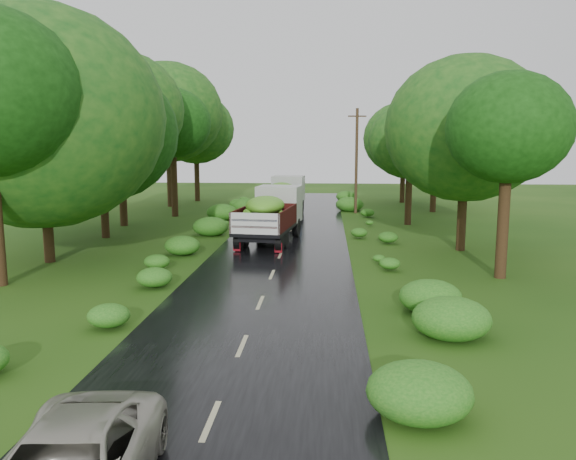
{
  "coord_description": "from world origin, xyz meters",
  "views": [
    {
      "loc": [
        2.16,
        -13.86,
        5.25
      ],
      "look_at": [
        0.59,
        8.88,
        1.7
      ],
      "focal_mm": 35.0,
      "sensor_mm": 36.0,
      "label": 1
    }
  ],
  "objects": [
    {
      "name": "truck_near",
      "position": [
        -0.76,
        15.58,
        1.61
      ],
      "size": [
        3.18,
        7.01,
        2.85
      ],
      "rotation": [
        0.0,
        0.0,
        -0.12
      ],
      "color": "black",
      "rests_on": "ground"
    },
    {
      "name": "utility_pole",
      "position": [
        4.35,
        28.46,
        4.0
      ],
      "size": [
        1.36,
        0.32,
        7.78
      ],
      "rotation": [
        0.0,
        0.0,
        0.17
      ],
      "color": "#382616",
      "rests_on": "ground"
    },
    {
      "name": "truck_far",
      "position": [
        -0.86,
        26.08,
        1.59
      ],
      "size": [
        2.83,
        6.83,
        2.81
      ],
      "rotation": [
        0.0,
        0.0,
        -0.07
      ],
      "color": "black",
      "rests_on": "ground"
    },
    {
      "name": "trees_left",
      "position": [
        -10.15,
        20.18,
        6.67
      ],
      "size": [
        5.84,
        34.5,
        9.61
      ],
      "color": "black",
      "rests_on": "ground"
    },
    {
      "name": "ground",
      "position": [
        0.0,
        0.0,
        0.0
      ],
      "size": [
        120.0,
        120.0,
        0.0
      ],
      "primitive_type": "plane",
      "color": "#1A410E",
      "rests_on": "ground"
    },
    {
      "name": "shrubs",
      "position": [
        0.0,
        14.0,
        0.35
      ],
      "size": [
        11.9,
        44.0,
        0.7
      ],
      "color": "#1D6818",
      "rests_on": "ground"
    },
    {
      "name": "road_lines",
      "position": [
        0.0,
        6.0,
        0.02
      ],
      "size": [
        0.12,
        69.6,
        0.0
      ],
      "color": "#BFB78C",
      "rests_on": "road"
    },
    {
      "name": "road",
      "position": [
        0.0,
        5.0,
        0.01
      ],
      "size": [
        6.5,
        80.0,
        0.02
      ],
      "primitive_type": "cube",
      "color": "black",
      "rests_on": "ground"
    },
    {
      "name": "trees_right",
      "position": [
        9.0,
        23.41,
        5.77
      ],
      "size": [
        6.45,
        31.68,
        7.98
      ],
      "color": "black",
      "rests_on": "ground"
    }
  ]
}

